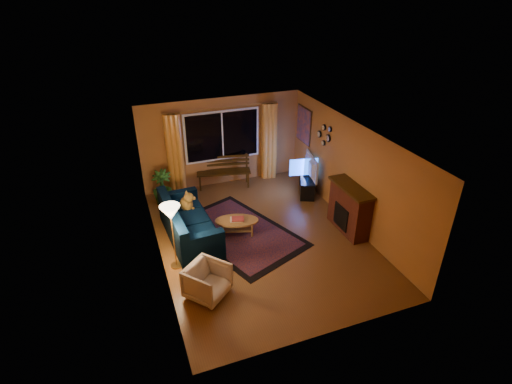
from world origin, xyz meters
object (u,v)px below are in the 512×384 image
object	(u,v)px
armchair	(207,280)
floor_lamp	(173,237)
sofa	(189,221)
coffee_table	(237,227)
bench	(224,179)
tv_console	(307,184)

from	to	relation	value
armchair	floor_lamp	distance (m)	1.19
sofa	coffee_table	world-z (taller)	sofa
bench	coffee_table	world-z (taller)	bench
floor_lamp	coffee_table	xyz separation A→B (m)	(1.55, 0.70, -0.54)
bench	coffee_table	bearing A→B (deg)	-86.80
bench	tv_console	world-z (taller)	tv_console
bench	sofa	world-z (taller)	sofa
bench	armchair	xyz separation A→B (m)	(-1.53, -4.15, 0.14)
tv_console	armchair	bearing A→B (deg)	-115.58
bench	sofa	size ratio (longest dim) A/B	0.68
sofa	floor_lamp	xyz separation A→B (m)	(-0.49, -0.91, 0.28)
tv_console	sofa	bearing A→B (deg)	-138.86
sofa	coffee_table	size ratio (longest dim) A/B	2.18
floor_lamp	coffee_table	world-z (taller)	floor_lamp
bench	tv_console	bearing A→B (deg)	-15.85
floor_lamp	coffee_table	size ratio (longest dim) A/B	1.44
bench	tv_console	size ratio (longest dim) A/B	1.33
floor_lamp	tv_console	distance (m)	4.49
sofa	floor_lamp	size ratio (longest dim) A/B	1.52
armchair	tv_console	size ratio (longest dim) A/B	0.64
armchair	bench	bearing A→B (deg)	29.42
armchair	tv_console	distance (m)	4.71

